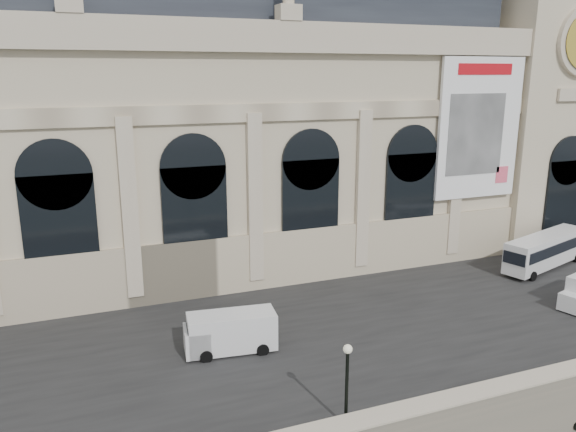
{
  "coord_description": "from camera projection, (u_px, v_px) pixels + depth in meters",
  "views": [
    {
      "loc": [
        -12.79,
        -21.12,
        24.07
      ],
      "look_at": [
        4.0,
        22.0,
        12.24
      ],
      "focal_mm": 35.0,
      "sensor_mm": 36.0,
      "label": 1
    }
  ],
  "objects": [
    {
      "name": "quay",
      "position": [
        210.0,
        275.0,
        60.38
      ],
      "size": [
        160.0,
        70.0,
        6.0
      ],
      "primitive_type": "cube",
      "color": "gray",
      "rests_on": "ground"
    },
    {
      "name": "street",
      "position": [
        277.0,
        329.0,
        40.67
      ],
      "size": [
        160.0,
        24.0,
        0.06
      ],
      "primitive_type": "cube",
      "color": "#2D2D2D",
      "rests_on": "quay"
    },
    {
      "name": "parapet",
      "position": [
        368.0,
        428.0,
        28.43
      ],
      "size": [
        160.0,
        1.4,
        1.21
      ],
      "color": "gray",
      "rests_on": "quay"
    },
    {
      "name": "museum",
      "position": [
        149.0,
        123.0,
        50.4
      ],
      "size": [
        69.0,
        18.7,
        29.1
      ],
      "color": "#C5B598",
      "rests_on": "quay"
    },
    {
      "name": "clock_pavilion",
      "position": [
        525.0,
        79.0,
        60.89
      ],
      "size": [
        13.0,
        14.72,
        36.7
      ],
      "color": "#C5B598",
      "rests_on": "quay"
    },
    {
      "name": "bus_right",
      "position": [
        545.0,
        250.0,
        53.02
      ],
      "size": [
        11.3,
        5.49,
        3.28
      ],
      "color": "silver",
      "rests_on": "quay"
    },
    {
      "name": "van_c",
      "position": [
        226.0,
        333.0,
        37.12
      ],
      "size": [
        6.24,
        3.04,
        2.68
      ],
      "color": "silver",
      "rests_on": "quay"
    },
    {
      "name": "lamp_right",
      "position": [
        347.0,
        387.0,
        28.95
      ],
      "size": [
        0.48,
        0.48,
        4.73
      ],
      "color": "black",
      "rests_on": "quay"
    }
  ]
}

